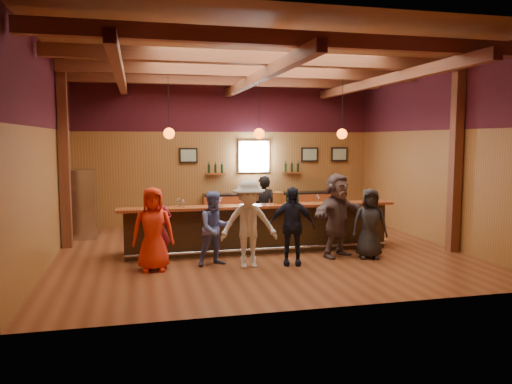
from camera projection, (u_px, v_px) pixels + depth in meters
room at (258, 111)px, 11.21m from camera, size 9.04×9.00×4.52m
bar_counter at (258, 228)px, 11.58m from camera, size 6.30×1.07×1.11m
back_bar_cabinet at (268, 208)px, 15.31m from camera, size 4.00×0.52×0.95m
window at (254, 157)px, 15.27m from camera, size 0.95×0.09×0.95m
framed_pictures at (281, 155)px, 15.46m from camera, size 5.35×0.05×0.45m
wine_shelves at (254, 171)px, 15.25m from camera, size 3.00×0.18×0.30m
pendant_lights at (259, 133)px, 11.20m from camera, size 4.24×0.24×1.37m
stainless_fridge at (82, 204)px, 12.96m from camera, size 0.70×0.70×1.80m
customer_orange at (153, 229)px, 9.75m from camera, size 0.81×0.53×1.65m
customer_redvest at (157, 229)px, 9.98m from camera, size 0.61×0.44×1.58m
customer_denim at (215, 228)px, 10.18m from camera, size 0.85×0.73×1.52m
customer_white at (249, 224)px, 9.99m from camera, size 1.19×0.73×1.78m
customer_navy at (292, 226)px, 10.22m from camera, size 1.02×0.63×1.61m
customer_brown at (337, 215)px, 10.92m from camera, size 1.77×1.27×1.84m
customer_dark at (370, 223)px, 10.79m from camera, size 0.85×0.68×1.52m
bartender at (263, 209)px, 12.58m from camera, size 0.65×0.46×1.67m
ice_bucket at (278, 198)px, 11.41m from camera, size 0.24×0.24×0.26m
bottle_a at (288, 198)px, 11.44m from camera, size 0.07×0.07×0.33m
bottle_b at (297, 197)px, 11.55m from camera, size 0.07×0.07×0.33m
glass_a at (149, 203)px, 10.64m from camera, size 0.07×0.07×0.17m
glass_b at (178, 201)px, 10.81m from camera, size 0.08×0.08×0.19m
glass_c at (183, 202)px, 10.77m from camera, size 0.08×0.08×0.17m
glass_d at (221, 200)px, 10.94m from camera, size 0.09×0.09×0.19m
glass_e at (241, 200)px, 11.05m from camera, size 0.08×0.08×0.18m
glass_f at (298, 197)px, 11.42m from camera, size 0.09×0.09×0.19m
glass_g at (318, 197)px, 11.59m from camera, size 0.08×0.08×0.18m
glass_h at (343, 196)px, 11.62m from camera, size 0.09×0.09×0.20m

